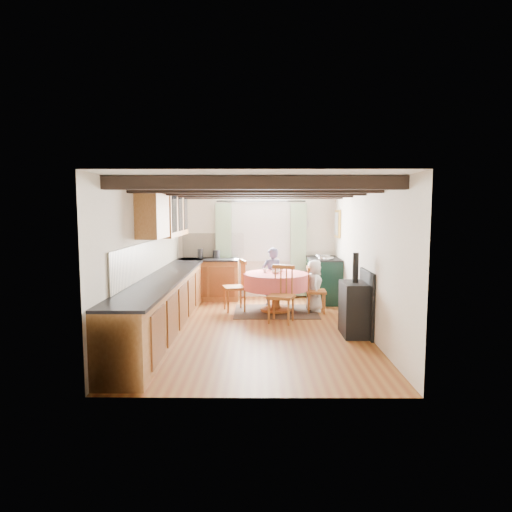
{
  "coord_description": "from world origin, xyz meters",
  "views": [
    {
      "loc": [
        0.05,
        -7.19,
        1.98
      ],
      "look_at": [
        0.0,
        0.8,
        1.15
      ],
      "focal_mm": 30.48,
      "sensor_mm": 36.0,
      "label": 1
    }
  ],
  "objects_px": {
    "child_far": "(272,276)",
    "child_right": "(314,286)",
    "chair_near": "(281,294)",
    "aga_range": "(324,279)",
    "chair_right": "(316,290)",
    "chair_left": "(235,286)",
    "dining_table": "(276,293)",
    "cast_iron_stove": "(355,294)",
    "cup": "(265,270)"
  },
  "relations": [
    {
      "from": "aga_range",
      "to": "cast_iron_stove",
      "type": "distance_m",
      "value": 2.59
    },
    {
      "from": "chair_left",
      "to": "child_right",
      "type": "relative_size",
      "value": 1.0
    },
    {
      "from": "dining_table",
      "to": "aga_range",
      "type": "height_order",
      "value": "aga_range"
    },
    {
      "from": "dining_table",
      "to": "chair_near",
      "type": "height_order",
      "value": "chair_near"
    },
    {
      "from": "dining_table",
      "to": "cup",
      "type": "height_order",
      "value": "cup"
    },
    {
      "from": "child_far",
      "to": "child_right",
      "type": "xyz_separation_m",
      "value": [
        0.82,
        -0.55,
        -0.1
      ]
    },
    {
      "from": "chair_near",
      "to": "aga_range",
      "type": "distance_m",
      "value": 2.07
    },
    {
      "from": "aga_range",
      "to": "cast_iron_stove",
      "type": "bearing_deg",
      "value": -87.56
    },
    {
      "from": "chair_near",
      "to": "aga_range",
      "type": "height_order",
      "value": "chair_near"
    },
    {
      "from": "chair_right",
      "to": "child_right",
      "type": "bearing_deg",
      "value": 10.76
    },
    {
      "from": "aga_range",
      "to": "cast_iron_stove",
      "type": "xyz_separation_m",
      "value": [
        0.11,
        -2.58,
        0.17
      ]
    },
    {
      "from": "dining_table",
      "to": "child_far",
      "type": "xyz_separation_m",
      "value": [
        -0.06,
        0.62,
        0.23
      ]
    },
    {
      "from": "dining_table",
      "to": "chair_left",
      "type": "xyz_separation_m",
      "value": [
        -0.82,
        0.08,
        0.13
      ]
    },
    {
      "from": "dining_table",
      "to": "child_far",
      "type": "height_order",
      "value": "child_far"
    },
    {
      "from": "child_far",
      "to": "dining_table",
      "type": "bearing_deg",
      "value": 76.33
    },
    {
      "from": "child_far",
      "to": "cup",
      "type": "relative_size",
      "value": 13.79
    },
    {
      "from": "dining_table",
      "to": "child_right",
      "type": "xyz_separation_m",
      "value": [
        0.76,
        0.07,
        0.13
      ]
    },
    {
      "from": "aga_range",
      "to": "cast_iron_stove",
      "type": "height_order",
      "value": "cast_iron_stove"
    },
    {
      "from": "chair_near",
      "to": "chair_right",
      "type": "xyz_separation_m",
      "value": [
        0.72,
        0.76,
        -0.05
      ]
    },
    {
      "from": "chair_left",
      "to": "cup",
      "type": "xyz_separation_m",
      "value": [
        0.6,
        0.04,
        0.3
      ]
    },
    {
      "from": "chair_left",
      "to": "cast_iron_stove",
      "type": "distance_m",
      "value": 2.63
    },
    {
      "from": "dining_table",
      "to": "cast_iron_stove",
      "type": "distance_m",
      "value": 2.02
    },
    {
      "from": "dining_table",
      "to": "child_far",
      "type": "bearing_deg",
      "value": 95.36
    },
    {
      "from": "chair_left",
      "to": "child_far",
      "type": "height_order",
      "value": "child_far"
    },
    {
      "from": "chair_near",
      "to": "child_right",
      "type": "distance_m",
      "value": 1.13
    },
    {
      "from": "aga_range",
      "to": "cup",
      "type": "bearing_deg",
      "value": -146.58
    },
    {
      "from": "chair_near",
      "to": "chair_right",
      "type": "distance_m",
      "value": 1.05
    },
    {
      "from": "chair_left",
      "to": "chair_right",
      "type": "bearing_deg",
      "value": 70.28
    },
    {
      "from": "chair_right",
      "to": "dining_table",
      "type": "bearing_deg",
      "value": 88.08
    },
    {
      "from": "chair_near",
      "to": "child_far",
      "type": "bearing_deg",
      "value": 112.1
    },
    {
      "from": "child_right",
      "to": "chair_left",
      "type": "bearing_deg",
      "value": 93.17
    },
    {
      "from": "dining_table",
      "to": "chair_right",
      "type": "bearing_deg",
      "value": -3.98
    },
    {
      "from": "aga_range",
      "to": "child_right",
      "type": "bearing_deg",
      "value": -109.45
    },
    {
      "from": "chair_right",
      "to": "aga_range",
      "type": "relative_size",
      "value": 0.85
    },
    {
      "from": "aga_range",
      "to": "chair_right",
      "type": "bearing_deg",
      "value": -106.25
    },
    {
      "from": "chair_near",
      "to": "chair_left",
      "type": "height_order",
      "value": "chair_left"
    },
    {
      "from": "cast_iron_stove",
      "to": "child_far",
      "type": "bearing_deg",
      "value": 119.38
    },
    {
      "from": "chair_left",
      "to": "chair_right",
      "type": "relative_size",
      "value": 1.12
    },
    {
      "from": "chair_right",
      "to": "child_right",
      "type": "distance_m",
      "value": 0.14
    },
    {
      "from": "dining_table",
      "to": "aga_range",
      "type": "bearing_deg",
      "value": 42.11
    },
    {
      "from": "chair_right",
      "to": "chair_left",
      "type": "bearing_deg",
      "value": 87.24
    },
    {
      "from": "chair_right",
      "to": "chair_near",
      "type": "bearing_deg",
      "value": 138.74
    },
    {
      "from": "chair_near",
      "to": "child_far",
      "type": "xyz_separation_m",
      "value": [
        -0.12,
        1.44,
        0.1
      ]
    },
    {
      "from": "chair_near",
      "to": "cast_iron_stove",
      "type": "height_order",
      "value": "cast_iron_stove"
    },
    {
      "from": "child_far",
      "to": "child_right",
      "type": "distance_m",
      "value": 0.99
    },
    {
      "from": "cup",
      "to": "dining_table",
      "type": "bearing_deg",
      "value": -30.1
    },
    {
      "from": "aga_range",
      "to": "child_right",
      "type": "height_order",
      "value": "child_right"
    },
    {
      "from": "dining_table",
      "to": "chair_left",
      "type": "bearing_deg",
      "value": 174.38
    },
    {
      "from": "chair_right",
      "to": "cast_iron_stove",
      "type": "height_order",
      "value": "cast_iron_stove"
    },
    {
      "from": "chair_left",
      "to": "cup",
      "type": "height_order",
      "value": "chair_left"
    }
  ]
}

